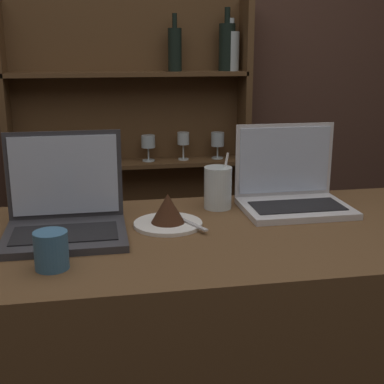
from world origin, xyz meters
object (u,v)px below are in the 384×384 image
Objects in this scene: water_glass at (218,188)px; laptop_near at (65,213)px; laptop_far at (291,190)px; cake_plate at (168,214)px; coffee_cup at (51,250)px.

laptop_near is at bearing -161.19° from water_glass.
water_glass is (-0.21, 0.03, 0.01)m from laptop_far.
cake_plate is 2.21× the size of coffee_cup.
laptop_far is 1.65× the size of cake_plate.
laptop_near is 0.27m from cake_plate.
cake_plate is (0.26, 0.01, -0.02)m from laptop_near.
laptop_near is at bearing -169.99° from laptop_far.
coffee_cup is at bearing -140.65° from water_glass.
laptop_near is 1.81× the size of water_glass.
water_glass is at bearing 39.07° from cake_plate.
laptop_far is at bearing 15.02° from cake_plate.
laptop_far is 1.84× the size of water_glass.
water_glass is 0.58m from coffee_cup.
laptop_far is (0.65, 0.11, -0.00)m from laptop_near.
laptop_near is at bearing 84.92° from coffee_cup.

